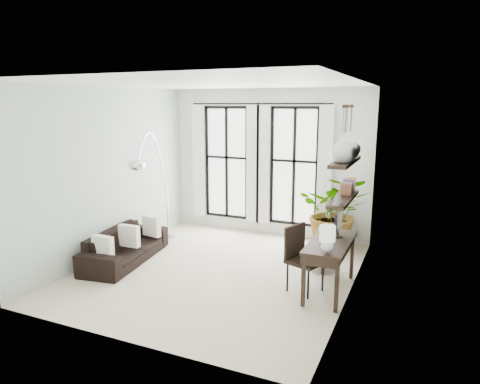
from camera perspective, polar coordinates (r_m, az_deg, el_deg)
The scene contains 16 objects.
floor at distance 7.63m, azimuth -2.86°, elevation -10.46°, with size 5.00×5.00×0.00m, color beige.
ceiling at distance 7.08m, azimuth -3.13°, elevation 14.30°, with size 5.00×5.00×0.00m, color white.
wall_left at distance 8.42m, azimuth -16.82°, elevation 2.47°, with size 5.00×5.00×0.00m, color #A7BAAD.
wall_right at distance 6.51m, azimuth 15.01°, elevation -0.00°, with size 5.00×5.00×0.00m, color white.
wall_back at distance 9.46m, azimuth 3.81°, elevation 3.90°, with size 4.50×4.50×0.00m, color white.
windows at distance 9.47m, azimuth 2.52°, elevation 3.68°, with size 3.26×0.13×2.65m.
wall_shelves at distance 6.48m, azimuth 13.80°, elevation 1.15°, with size 0.25×1.30×0.60m.
sofa at distance 8.26m, azimuth -15.03°, elevation -6.94°, with size 2.03×0.79×0.59m, color black.
throw_pillows at distance 8.13m, azimuth -14.55°, elevation -5.68°, with size 0.40×1.52×0.40m.
plant at distance 8.79m, azimuth 12.53°, elevation -2.57°, with size 1.36×1.18×1.51m, color #2D7228.
desk at distance 6.67m, azimuth 11.86°, elevation -7.06°, with size 0.59×1.40×1.21m.
desk_chair at distance 6.78m, azimuth 8.11°, elevation -8.17°, with size 0.63×0.63×1.03m.
arc_lamp at distance 8.49m, azimuth -11.62°, elevation 4.39°, with size 0.73×1.88×2.36m.
buddha at distance 7.68m, azimuth 11.04°, elevation -7.74°, with size 0.46×0.46×0.83m.
vase_a at distance 6.12m, azimuth 13.57°, elevation 5.66°, with size 0.37×0.37×0.38m, color white.
vase_b at distance 6.51m, azimuth 14.20°, elevation 5.97°, with size 0.37×0.37×0.38m, color white.
Camera 1 is at (3.17, -6.32, 2.87)m, focal length 32.00 mm.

